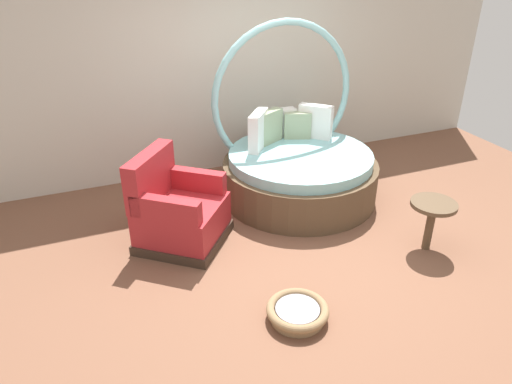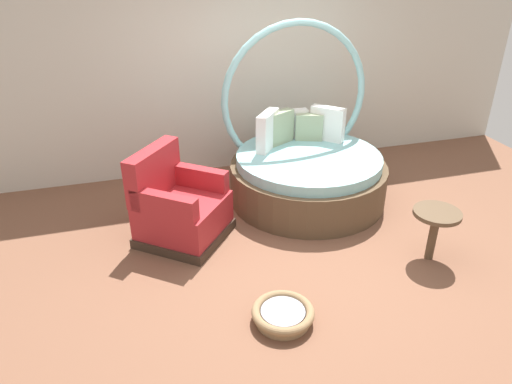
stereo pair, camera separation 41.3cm
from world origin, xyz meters
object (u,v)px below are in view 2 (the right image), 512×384
Objects in this scene: round_daybed at (306,166)px; side_table at (436,220)px; red_armchair at (179,208)px; pet_basket at (283,314)px.

side_table is at bearing -65.67° from round_daybed.
round_daybed is 3.82× the size of side_table.
red_armchair reaches higher than pet_basket.
side_table is (1.65, 0.43, 0.35)m from pet_basket.
round_daybed is at bearing 16.73° from red_armchair.
pet_basket is at bearing -165.33° from side_table.
red_armchair reaches higher than side_table.
round_daybed is 2.21m from pet_basket.
red_armchair is at bearing 154.72° from side_table.
side_table is at bearing 14.67° from pet_basket.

